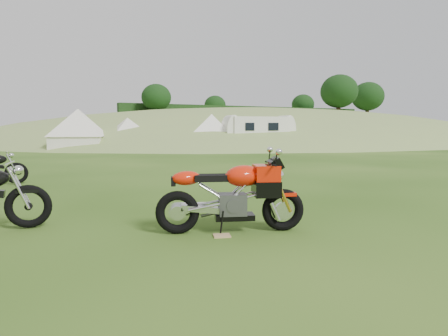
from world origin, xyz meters
name	(u,v)px	position (x,y,z in m)	size (l,w,h in m)	color
ground	(213,239)	(0.00, 0.00, 0.00)	(120.00, 120.00, 0.00)	#22460F
hillside	(253,138)	(24.00, 40.00, 0.00)	(80.00, 64.00, 8.00)	#88A051
hedgerow	(253,138)	(24.00, 40.00, 0.00)	(36.00, 1.20, 8.60)	black
sport_motorcycle	(231,190)	(0.38, 0.20, 0.63)	(2.09, 0.52, 1.25)	red
plywood_board	(222,236)	(0.16, 0.05, 0.01)	(0.24, 0.19, 0.02)	tan
tent_left	(79,130)	(0.12, 21.58, 1.34)	(3.10, 3.10, 2.68)	white
tent_mid	(128,132)	(3.51, 22.67, 1.18)	(2.72, 2.72, 2.36)	silver
tent_right	(212,131)	(8.59, 19.24, 1.25)	(2.89, 2.89, 2.51)	white
caravan	(258,133)	(11.46, 17.80, 1.14)	(4.88, 2.18, 2.28)	white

